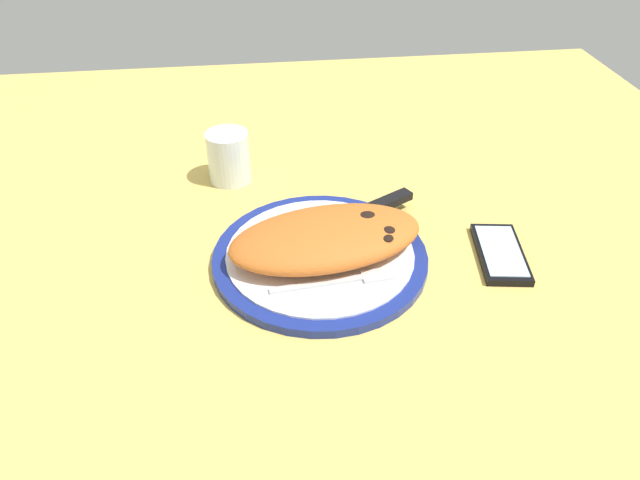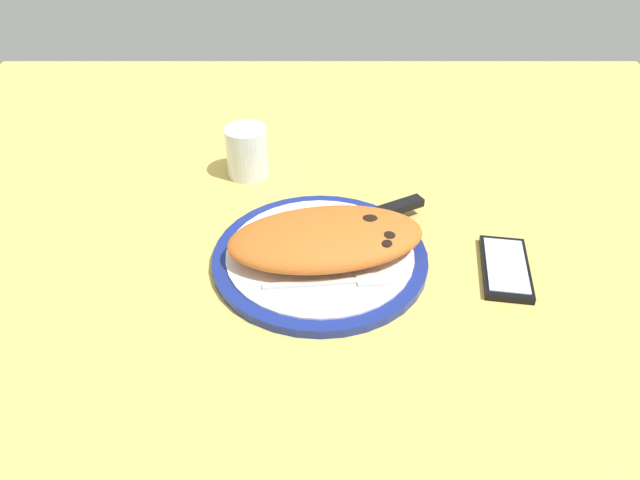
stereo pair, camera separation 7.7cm
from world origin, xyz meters
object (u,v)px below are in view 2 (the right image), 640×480
at_px(plate, 320,257).
at_px(calzone, 326,240).
at_px(water_glass, 247,155).
at_px(fork, 338,282).
at_px(knife, 375,215).
at_px(smartphone, 506,268).

bearing_deg(plate, calzone, -20.97).
height_order(calzone, water_glass, water_glass).
bearing_deg(fork, plate, 109.82).
xyz_separation_m(calzone, water_glass, (-0.13, 0.23, -0.00)).
distance_m(knife, smartphone, 0.19).
relative_size(calzone, knife, 1.30).
height_order(knife, smartphone, knife).
bearing_deg(calzone, plate, 159.03).
bearing_deg(knife, calzone, -130.76).
distance_m(plate, knife, 0.11).
relative_size(calzone, smartphone, 2.09).
bearing_deg(fork, smartphone, 10.75).
distance_m(calzone, fork, 0.07).
distance_m(smartphone, water_glass, 0.44).
height_order(plate, calzone, calzone).
distance_m(fork, water_glass, 0.33).
relative_size(fork, water_glass, 1.93).
relative_size(knife, water_glass, 2.57).
xyz_separation_m(plate, smartphone, (0.24, -0.02, -0.00)).
xyz_separation_m(smartphone, water_glass, (-0.36, 0.25, 0.03)).
distance_m(calzone, knife, 0.11).
xyz_separation_m(fork, smartphone, (0.22, 0.04, -0.01)).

